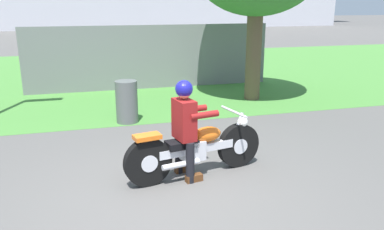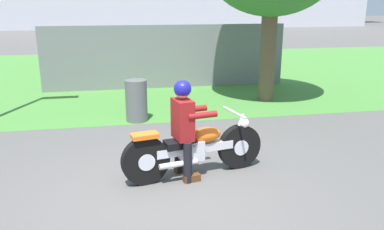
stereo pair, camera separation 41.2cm
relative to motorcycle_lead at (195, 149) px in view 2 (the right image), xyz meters
name	(u,v)px [view 2 (the right image)]	position (x,y,z in m)	size (l,w,h in m)	color
ground	(168,199)	(-0.48, -0.65, -0.40)	(120.00, 120.00, 0.00)	#565451
grass_verge	(133,74)	(-0.48, 8.62, -0.40)	(60.00, 12.00, 0.01)	#478438
motorcycle_lead	(195,149)	(0.00, 0.00, 0.00)	(2.10, 0.74, 0.89)	black
rider_lead	(184,122)	(-0.16, -0.03, 0.42)	(0.61, 0.53, 1.41)	black
trash_can	(136,101)	(-0.67, 2.88, 0.03)	(0.45, 0.45, 0.87)	#595E5B
fence_segment	(167,57)	(0.41, 6.09, 0.50)	(7.00, 0.06, 1.80)	slate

